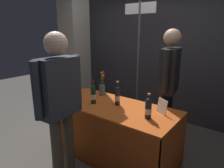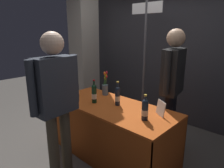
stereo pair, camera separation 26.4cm
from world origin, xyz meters
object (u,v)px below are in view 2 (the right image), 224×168
(concrete_pillar, at_px, (83,28))
(taster_foreground_right, at_px, (56,96))
(vendor_presenter, at_px, (173,80))
(display_bottle_0, at_px, (72,87))
(booth_signpost, at_px, (145,52))
(featured_wine_bottle, at_px, (94,93))
(tasting_table, at_px, (112,121))
(wine_glass_near_vendor, at_px, (66,91))
(flower_vase, at_px, (105,87))

(concrete_pillar, height_order, taster_foreground_right, concrete_pillar)
(vendor_presenter, xyz_separation_m, taster_foreground_right, (-0.61, -1.47, -0.02))
(display_bottle_0, xyz_separation_m, booth_signpost, (0.52, 1.21, 0.50))
(concrete_pillar, relative_size, featured_wine_bottle, 10.66)
(featured_wine_bottle, bearing_deg, tasting_table, 21.76)
(concrete_pillar, relative_size, taster_foreground_right, 2.05)
(tasting_table, height_order, featured_wine_bottle, featured_wine_bottle)
(featured_wine_bottle, xyz_separation_m, taster_foreground_right, (0.14, -0.67, 0.16))
(concrete_pillar, xyz_separation_m, tasting_table, (1.67, -0.88, -1.25))
(featured_wine_bottle, relative_size, display_bottle_0, 1.17)
(wine_glass_near_vendor, bearing_deg, concrete_pillar, 130.18)
(featured_wine_bottle, distance_m, booth_signpost, 1.29)
(booth_signpost, bearing_deg, featured_wine_bottle, -89.99)
(concrete_pillar, distance_m, vendor_presenter, 2.30)
(taster_foreground_right, bearing_deg, wine_glass_near_vendor, 44.96)
(featured_wine_bottle, distance_m, flower_vase, 0.38)
(tasting_table, relative_size, display_bottle_0, 6.22)
(concrete_pillar, relative_size, vendor_presenter, 2.01)
(taster_foreground_right, bearing_deg, featured_wine_bottle, 7.77)
(tasting_table, bearing_deg, wine_glass_near_vendor, -161.92)
(flower_vase, distance_m, vendor_presenter, 1.02)
(display_bottle_0, bearing_deg, flower_vase, 44.25)
(flower_vase, bearing_deg, featured_wine_bottle, -68.47)
(concrete_pillar, xyz_separation_m, vendor_presenter, (2.18, -0.18, -0.71))
(concrete_pillar, bearing_deg, tasting_table, -27.88)
(wine_glass_near_vendor, bearing_deg, booth_signpost, 70.39)
(taster_foreground_right, height_order, booth_signpost, booth_signpost)
(featured_wine_bottle, relative_size, wine_glass_near_vendor, 2.50)
(taster_foreground_right, bearing_deg, tasting_table, -12.11)
(booth_signpost, bearing_deg, display_bottle_0, -113.18)
(tasting_table, relative_size, wine_glass_near_vendor, 13.31)
(flower_vase, bearing_deg, display_bottle_0, -135.75)
(flower_vase, bearing_deg, vendor_presenter, 26.47)
(concrete_pillar, xyz_separation_m, featured_wine_bottle, (1.42, -0.98, -0.89))
(vendor_presenter, bearing_deg, concrete_pillar, -105.35)
(tasting_table, bearing_deg, flower_vase, 146.67)
(concrete_pillar, bearing_deg, taster_foreground_right, -46.64)
(tasting_table, distance_m, taster_foreground_right, 0.94)
(vendor_presenter, relative_size, booth_signpost, 0.80)
(tasting_table, relative_size, flower_vase, 4.64)
(tasting_table, xyz_separation_m, flower_vase, (-0.39, 0.26, 0.35))
(display_bottle_0, height_order, vendor_presenter, vendor_presenter)
(wine_glass_near_vendor, relative_size, vendor_presenter, 0.08)
(concrete_pillar, distance_m, flower_vase, 1.69)
(concrete_pillar, relative_size, wine_glass_near_vendor, 26.61)
(tasting_table, relative_size, featured_wine_bottle, 5.33)
(display_bottle_0, relative_size, booth_signpost, 0.13)
(vendor_presenter, bearing_deg, display_bottle_0, -67.97)
(wine_glass_near_vendor, height_order, taster_foreground_right, taster_foreground_right)
(flower_vase, height_order, vendor_presenter, vendor_presenter)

